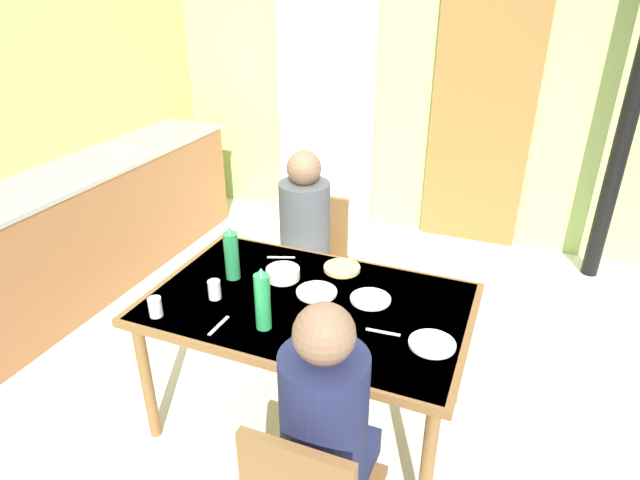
# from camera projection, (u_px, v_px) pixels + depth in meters

# --- Properties ---
(ground_plane) EXTENTS (6.06, 6.06, 0.00)m
(ground_plane) POSITION_uv_depth(u_px,v_px,m) (282.00, 375.00, 3.13)
(ground_plane) COLOR silver
(wall_back) EXTENTS (4.38, 0.10, 2.90)m
(wall_back) POSITION_uv_depth(u_px,v_px,m) (399.00, 62.00, 4.41)
(wall_back) COLOR #B2CF72
(wall_back) RESTS_ON ground_plane
(wall_left) EXTENTS (0.10, 3.50, 2.90)m
(wall_left) POSITION_uv_depth(u_px,v_px,m) (37.00, 80.00, 3.66)
(wall_left) COLOR #B0D36D
(wall_left) RESTS_ON ground_plane
(door_wooden) EXTENTS (0.80, 0.05, 2.00)m
(door_wooden) POSITION_uv_depth(u_px,v_px,m) (480.00, 126.00, 4.30)
(door_wooden) COLOR olive
(door_wooden) RESTS_ON ground_plane
(stove_pipe_column) EXTENTS (0.12, 0.12, 2.90)m
(stove_pipe_column) POSITION_uv_depth(u_px,v_px,m) (638.00, 84.00, 3.55)
(stove_pipe_column) COLOR black
(stove_pipe_column) RESTS_ON ground_plane
(curtain_panel) EXTENTS (0.90, 0.03, 2.43)m
(curtain_panel) POSITION_uv_depth(u_px,v_px,m) (325.00, 87.00, 4.64)
(curtain_panel) COLOR white
(curtain_panel) RESTS_ON ground_plane
(kitchen_counter) EXTENTS (0.61, 2.62, 0.91)m
(kitchen_counter) POSITION_uv_depth(u_px,v_px,m) (99.00, 222.00, 3.98)
(kitchen_counter) COLOR #925C36
(kitchen_counter) RESTS_ON ground_plane
(dining_table) EXTENTS (1.50, 0.94, 0.73)m
(dining_table) POSITION_uv_depth(u_px,v_px,m) (308.00, 312.00, 2.54)
(dining_table) COLOR brown
(dining_table) RESTS_ON ground_plane
(chair_far_diner) EXTENTS (0.40, 0.40, 0.87)m
(chair_far_diner) POSITION_uv_depth(u_px,v_px,m) (313.00, 255.00, 3.41)
(chair_far_diner) COLOR brown
(chair_far_diner) RESTS_ON ground_plane
(person_near_diner) EXTENTS (0.30, 0.37, 0.77)m
(person_near_diner) POSITION_uv_depth(u_px,v_px,m) (325.00, 413.00, 1.80)
(person_near_diner) COLOR #1F274E
(person_near_diner) RESTS_ON ground_plane
(person_far_diner) EXTENTS (0.30, 0.37, 0.77)m
(person_far_diner) POSITION_uv_depth(u_px,v_px,m) (304.00, 223.00, 3.17)
(person_far_diner) COLOR #435A58
(person_far_diner) RESTS_ON ground_plane
(water_bottle_green_near) EXTENTS (0.07, 0.07, 0.30)m
(water_bottle_green_near) POSITION_uv_depth(u_px,v_px,m) (263.00, 300.00, 2.26)
(water_bottle_green_near) COLOR green
(water_bottle_green_near) RESTS_ON dining_table
(water_bottle_green_far) EXTENTS (0.07, 0.07, 0.28)m
(water_bottle_green_far) POSITION_uv_depth(u_px,v_px,m) (232.00, 254.00, 2.64)
(water_bottle_green_far) COLOR #237F46
(water_bottle_green_far) RESTS_ON dining_table
(serving_bowl_center) EXTENTS (0.17, 0.17, 0.05)m
(serving_bowl_center) POSITION_uv_depth(u_px,v_px,m) (283.00, 273.00, 2.69)
(serving_bowl_center) COLOR silver
(serving_bowl_center) RESTS_ON dining_table
(dinner_plate_near_left) EXTENTS (0.20, 0.20, 0.01)m
(dinner_plate_near_left) POSITION_uv_depth(u_px,v_px,m) (432.00, 344.00, 2.21)
(dinner_plate_near_left) COLOR white
(dinner_plate_near_left) RESTS_ON dining_table
(dinner_plate_near_right) EXTENTS (0.19, 0.19, 0.01)m
(dinner_plate_near_right) POSITION_uv_depth(u_px,v_px,m) (370.00, 299.00, 2.52)
(dinner_plate_near_right) COLOR white
(dinner_plate_near_right) RESTS_ON dining_table
(dinner_plate_far_center) EXTENTS (0.20, 0.20, 0.01)m
(dinner_plate_far_center) POSITION_uv_depth(u_px,v_px,m) (317.00, 292.00, 2.57)
(dinner_plate_far_center) COLOR white
(dinner_plate_far_center) RESTS_ON dining_table
(drinking_glass_by_near_diner) EXTENTS (0.06, 0.06, 0.09)m
(drinking_glass_by_near_diner) POSITION_uv_depth(u_px,v_px,m) (155.00, 307.00, 2.38)
(drinking_glass_by_near_diner) COLOR silver
(drinking_glass_by_near_diner) RESTS_ON dining_table
(drinking_glass_by_far_diner) EXTENTS (0.06, 0.06, 0.09)m
(drinking_glass_by_far_diner) POSITION_uv_depth(u_px,v_px,m) (305.00, 328.00, 2.25)
(drinking_glass_by_far_diner) COLOR silver
(drinking_glass_by_far_diner) RESTS_ON dining_table
(drinking_glass_spare_center) EXTENTS (0.06, 0.06, 0.09)m
(drinking_glass_spare_center) POSITION_uv_depth(u_px,v_px,m) (214.00, 290.00, 2.51)
(drinking_glass_spare_center) COLOR silver
(drinking_glass_spare_center) RESTS_ON dining_table
(bread_plate_sliced) EXTENTS (0.19, 0.19, 0.02)m
(bread_plate_sliced) POSITION_uv_depth(u_px,v_px,m) (342.00, 268.00, 2.77)
(bread_plate_sliced) COLOR #DBB77A
(bread_plate_sliced) RESTS_ON dining_table
(cutlery_knife_near) EXTENTS (0.15, 0.03, 0.00)m
(cutlery_knife_near) POSITION_uv_depth(u_px,v_px,m) (383.00, 332.00, 2.29)
(cutlery_knife_near) COLOR silver
(cutlery_knife_near) RESTS_ON dining_table
(cutlery_fork_near) EXTENTS (0.02, 0.15, 0.00)m
(cutlery_fork_near) POSITION_uv_depth(u_px,v_px,m) (219.00, 326.00, 2.33)
(cutlery_fork_near) COLOR silver
(cutlery_fork_near) RESTS_ON dining_table
(cutlery_knife_far) EXTENTS (0.15, 0.07, 0.00)m
(cutlery_knife_far) POSITION_uv_depth(u_px,v_px,m) (281.00, 257.00, 2.89)
(cutlery_knife_far) COLOR silver
(cutlery_knife_far) RESTS_ON dining_table
(cutlery_fork_far) EXTENTS (0.14, 0.09, 0.00)m
(cutlery_fork_far) POSITION_uv_depth(u_px,v_px,m) (334.00, 351.00, 2.18)
(cutlery_fork_far) COLOR silver
(cutlery_fork_far) RESTS_ON dining_table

